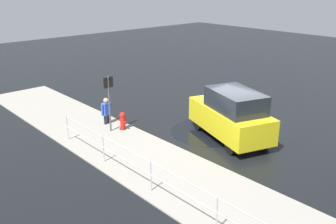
{
  "coord_description": "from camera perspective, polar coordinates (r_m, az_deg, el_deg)",
  "views": [
    {
      "loc": [
        -9.0,
        11.61,
        6.09
      ],
      "look_at": [
        1.78,
        1.85,
        0.9
      ],
      "focal_mm": 40.0,
      "sensor_mm": 36.0,
      "label": 1
    }
  ],
  "objects": [
    {
      "name": "pedestrian",
      "position": [
        16.59,
        -9.37,
        0.34
      ],
      "size": [
        0.29,
        0.56,
        1.22
      ],
      "color": "blue",
      "rests_on": "ground"
    },
    {
      "name": "sign_post",
      "position": [
        15.47,
        -8.99,
        2.43
      ],
      "size": [
        0.07,
        0.44,
        2.4
      ],
      "color": "#4C4C51",
      "rests_on": "ground"
    },
    {
      "name": "metal_railing",
      "position": [
        11.24,
        -2.64,
        -8.82
      ],
      "size": [
        10.38,
        0.04,
        1.05
      ],
      "color": "#B7BABF",
      "rests_on": "ground"
    },
    {
      "name": "kerb_strip",
      "position": [
        13.14,
        -2.39,
        -7.88
      ],
      "size": [
        24.0,
        3.2,
        0.04
      ],
      "primitive_type": "cube",
      "color": "gray",
      "rests_on": "ground"
    },
    {
      "name": "ground_plane",
      "position": [
        15.9,
        9.32,
        -3.15
      ],
      "size": [
        60.0,
        60.0,
        0.0
      ],
      "primitive_type": "plane",
      "color": "black"
    },
    {
      "name": "puddle_patch",
      "position": [
        15.92,
        6.16,
        -2.96
      ],
      "size": [
        3.19,
        3.19,
        0.01
      ],
      "primitive_type": "cylinder",
      "color": "black",
      "rests_on": "ground"
    },
    {
      "name": "fire_hydrant",
      "position": [
        15.98,
        -6.91,
        -1.38
      ],
      "size": [
        0.42,
        0.31,
        0.8
      ],
      "color": "red",
      "rests_on": "ground"
    },
    {
      "name": "moving_hatchback",
      "position": [
        14.97,
        9.63,
        -0.42
      ],
      "size": [
        4.24,
        2.86,
        2.06
      ],
      "color": "yellow",
      "rests_on": "ground"
    }
  ]
}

